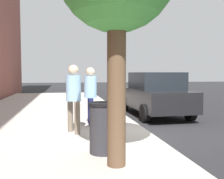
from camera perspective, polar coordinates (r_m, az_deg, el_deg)
ground_plane at (r=7.56m, az=7.27°, el=-9.68°), size 80.00×80.00×0.00m
sidewalk_slab at (r=7.24m, az=-16.35°, el=-9.80°), size 28.00×6.00×0.15m
parking_meter at (r=7.97m, az=2.19°, el=-0.47°), size 0.36×0.12×1.41m
pedestrian_at_meter at (r=7.90m, az=-4.83°, el=-0.34°), size 0.53×0.38×1.77m
pedestrian_bystander at (r=6.85m, az=-8.56°, el=-0.72°), size 0.51×0.39×1.81m
parked_sedan_near at (r=10.63m, az=9.38°, el=-0.94°), size 4.44×2.04×1.77m
trash_bin at (r=5.17m, az=-1.91°, el=-8.46°), size 0.59×0.59×1.01m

